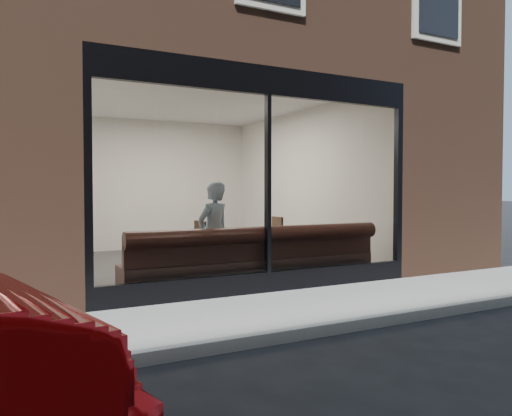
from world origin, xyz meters
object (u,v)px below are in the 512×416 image
cafe_chair_left (190,264)px  cafe_chair_right (268,254)px  cafe_table_right (277,234)px  person (214,235)px  banquette (255,273)px  cafe_table_left (154,236)px

cafe_chair_left → cafe_chair_right: (1.80, 0.58, 0.00)m
cafe_table_right → cafe_chair_left: 1.52m
person → cafe_chair_right: person is taller
banquette → cafe_chair_right: size_ratio=9.25×
cafe_table_left → cafe_chair_left: cafe_table_left is taller
banquette → person: person is taller
cafe_table_left → person: bearing=-55.1°
banquette → person: size_ratio=2.52×
cafe_table_right → cafe_chair_right: (0.52, 1.22, -0.50)m
banquette → cafe_chair_left: (-0.58, 1.20, 0.01)m
cafe_table_right → cafe_chair_left: cafe_table_right is taller
person → cafe_chair_right: size_ratio=3.68×
person → cafe_table_right: 1.34m
cafe_table_right → cafe_chair_right: 1.42m
cafe_chair_left → cafe_table_left: bearing=4.7°
cafe_chair_right → banquette: bearing=60.0°
banquette → cafe_table_left: cafe_table_left is taller
cafe_table_right → person: bearing=-164.2°
person → cafe_chair_right: (1.81, 1.59, -0.56)m
cafe_chair_left → cafe_chair_right: 1.90m
banquette → cafe_chair_left: banquette is taller
cafe_chair_right → cafe_table_left: bearing=20.1°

